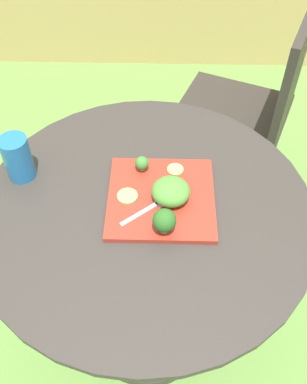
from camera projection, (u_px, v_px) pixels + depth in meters
name	position (u px, v px, depth m)	size (l,w,h in m)	color
ground_plane	(148.00, 327.00, 1.67)	(12.00, 12.00, 0.00)	#669342
patio_table	(147.00, 263.00, 1.32)	(0.86, 0.86, 0.74)	#38332D
patio_chair	(256.00, 102.00, 1.73)	(0.57, 0.57, 0.90)	#332D28
salad_plate	(161.00, 198.00, 1.12)	(0.27, 0.27, 0.01)	#AD3323
drinking_glass	(18.00, 160.00, 1.14)	(0.07, 0.07, 0.13)	#236BA8
fork	(152.00, 207.00, 1.09)	(0.13, 0.11, 0.00)	silver
lettuce_mound	(171.00, 191.00, 1.09)	(0.10, 0.10, 0.06)	#519338
broccoli_floret_0	(142.00, 163.00, 1.15)	(0.04, 0.04, 0.04)	#99B770
broccoli_floret_1	(164.00, 221.00, 1.01)	(0.06, 0.06, 0.07)	#99B770
cucumber_slice_0	(127.00, 196.00, 1.11)	(0.05, 0.05, 0.01)	#8EB766
cucumber_slice_1	(175.00, 170.00, 1.17)	(0.04, 0.04, 0.01)	#8EB766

